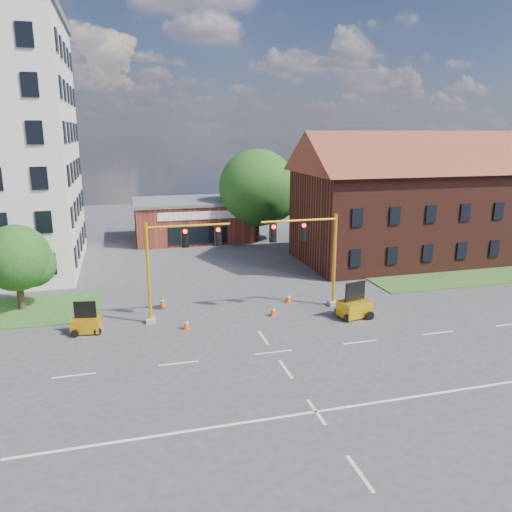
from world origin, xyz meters
name	(u,v)px	position (x,y,z in m)	size (l,w,h in m)	color
ground	(274,352)	(0.00, 0.00, 0.00)	(120.00, 120.00, 0.00)	#3C3C3E
grass_verge_ne	(458,279)	(18.00, 9.00, 0.04)	(14.00, 4.00, 0.08)	#2E531F
lane_markings	(292,378)	(0.00, -3.00, 0.01)	(60.00, 36.00, 0.01)	silver
brick_shop	(192,219)	(0.00, 29.98, 2.16)	(12.40, 8.40, 4.30)	maroon
townhouse_row	(414,194)	(18.00, 16.00, 5.93)	(21.00, 11.00, 11.50)	#481E15
tree_large	(261,190)	(6.91, 27.08, 5.45)	(8.43, 8.03, 9.70)	#331F12
tree_nw_front	(20,260)	(-13.78, 10.58, 3.36)	(4.49, 4.27, 5.65)	#331F12
signal_mast_west	(176,259)	(-4.36, 6.00, 3.92)	(5.30, 0.60, 6.20)	gray
signal_mast_east	(311,250)	(4.36, 6.00, 3.92)	(5.30, 0.60, 6.20)	gray
trailer_west	(86,323)	(-9.69, 5.38, 0.57)	(1.75, 1.32, 1.82)	#F7AB14
trailer_east	(354,307)	(6.41, 3.63, 0.69)	(2.19, 1.74, 2.19)	#F7AB14
cone_a	(186,324)	(-4.04, 4.37, 0.34)	(0.40, 0.40, 0.70)	#EF550C
cone_b	(162,302)	(-5.07, 8.73, 0.34)	(0.40, 0.40, 0.70)	#EF550C
cone_c	(273,311)	(1.56, 5.16, 0.34)	(0.40, 0.40, 0.70)	#EF550C
cone_d	(288,298)	(3.30, 7.32, 0.34)	(0.40, 0.40, 0.70)	#EF550C
pickup_white	(364,254)	(13.36, 16.00, 0.72)	(2.37, 5.15, 1.43)	silver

